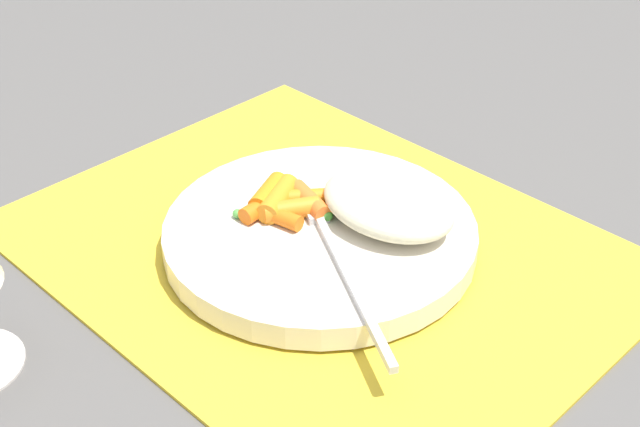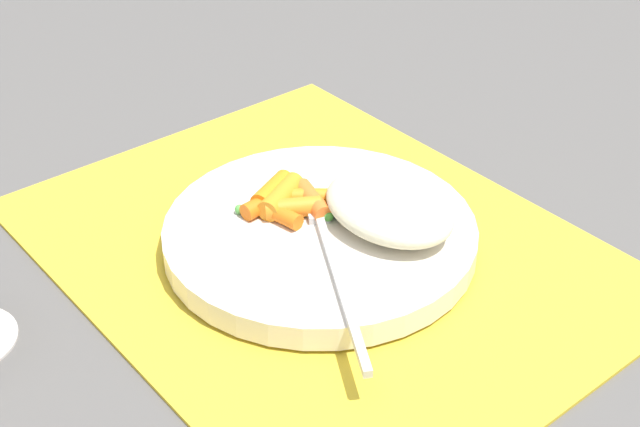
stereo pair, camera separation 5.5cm
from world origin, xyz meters
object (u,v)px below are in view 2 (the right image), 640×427
rice_mound (389,207)px  plate (320,235)px  carrot_portion (286,200)px  fork (329,251)px

rice_mound → plate: bearing=51.1°
rice_mound → carrot_portion: size_ratio=1.58×
plate → carrot_portion: size_ratio=3.42×
plate → carrot_portion: 0.04m
plate → rice_mound: (-0.03, -0.04, 0.02)m
carrot_portion → fork: size_ratio=0.37×
rice_mound → fork: size_ratio=0.58×
plate → rice_mound: rice_mound is taller
plate → fork: (-0.03, 0.02, 0.01)m
carrot_portion → fork: bearing=169.0°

